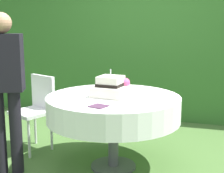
{
  "coord_description": "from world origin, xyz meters",
  "views": [
    {
      "loc": [
        0.91,
        -3.07,
        1.48
      ],
      "look_at": [
        -0.01,
        -0.01,
        0.87
      ],
      "focal_mm": 51.65,
      "sensor_mm": 36.0,
      "label": 1
    }
  ],
  "objects": [
    {
      "name": "napkin_stack",
      "position": [
        0.0,
        -0.46,
        0.77
      ],
      "size": [
        0.18,
        0.18,
        0.01
      ],
      "primitive_type": "cube",
      "rotation": [
        0.0,
        0.0,
        -0.29
      ],
      "color": "#4C2D47",
      "rests_on": "cake_table"
    },
    {
      "name": "standing_person",
      "position": [
        -0.97,
        -0.44,
        0.93
      ],
      "size": [
        0.41,
        0.32,
        1.6
      ],
      "color": "black",
      "rests_on": "ground_plane"
    },
    {
      "name": "serving_plate_far",
      "position": [
        -0.44,
        0.06,
        0.77
      ],
      "size": [
        0.15,
        0.15,
        0.01
      ],
      "primitive_type": "cylinder",
      "color": "white",
      "rests_on": "cake_table"
    },
    {
      "name": "foliage_hedge",
      "position": [
        0.0,
        2.08,
        1.23
      ],
      "size": [
        6.34,
        0.47,
        2.45
      ],
      "primitive_type": "cube",
      "color": "#336628",
      "rests_on": "ground_plane"
    },
    {
      "name": "garden_chair",
      "position": [
        -1.03,
        0.24,
        0.54
      ],
      "size": [
        0.53,
        0.53,
        0.89
      ],
      "color": "white",
      "rests_on": "ground_plane"
    },
    {
      "name": "cake_table",
      "position": [
        0.0,
        0.0,
        0.65
      ],
      "size": [
        1.37,
        1.37,
        0.77
      ],
      "color": "#4C4C51",
      "rests_on": "ground_plane"
    },
    {
      "name": "ground_plane",
      "position": [
        0.0,
        0.0,
        0.0
      ],
      "size": [
        20.0,
        20.0,
        0.0
      ],
      "primitive_type": "plane",
      "color": "#476B33"
    },
    {
      "name": "serving_plate_left",
      "position": [
        0.24,
        -0.41,
        0.77
      ],
      "size": [
        0.12,
        0.12,
        0.01
      ],
      "primitive_type": "cylinder",
      "color": "white",
      "rests_on": "cake_table"
    },
    {
      "name": "serving_plate_right",
      "position": [
        -0.41,
        -0.18,
        0.77
      ],
      "size": [
        0.11,
        0.11,
        0.01
      ],
      "primitive_type": "cylinder",
      "color": "white",
      "rests_on": "cake_table"
    },
    {
      "name": "wedding_cake",
      "position": [
        -0.02,
        -0.02,
        0.86
      ],
      "size": [
        0.36,
        0.36,
        0.28
      ],
      "color": "silver",
      "rests_on": "cake_table"
    },
    {
      "name": "serving_plate_near",
      "position": [
        0.29,
        0.22,
        0.77
      ],
      "size": [
        0.14,
        0.14,
        0.01
      ],
      "primitive_type": "cylinder",
      "color": "white",
      "rests_on": "cake_table"
    }
  ]
}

